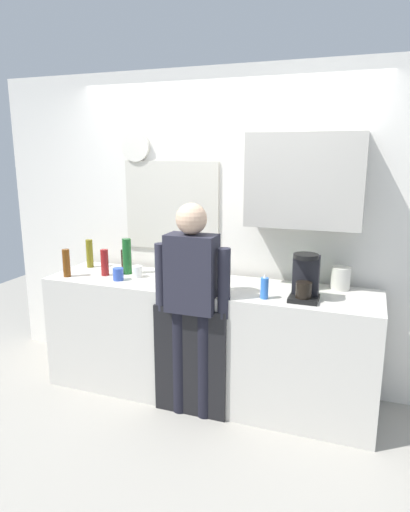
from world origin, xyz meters
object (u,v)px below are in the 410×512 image
object	(u,v)px
cup_white_mug	(137,272)
bottle_dark_sauce	(124,260)
bottle_green_wine	(127,256)
person_at_sink	(192,294)
bottle_amber_beer	(66,263)
bottle_red_vinegar	(105,262)
bottle_clear_soda	(305,271)
storage_canister	(341,278)
bottle_olive_oil	(90,253)
cup_blue_mug	(118,274)
coffee_maker	(305,279)
mixing_bowl	(176,275)
dish_soap	(264,288)

from	to	relation	value
cup_white_mug	bottle_dark_sauce	bearing A→B (deg)	142.54
bottle_green_wine	person_at_sink	distance (m)	0.83
bottle_amber_beer	bottle_red_vinegar	size ratio (longest dim) A/B	1.05
bottle_clear_soda	storage_canister	world-z (taller)	bottle_clear_soda
bottle_amber_beer	person_at_sink	size ratio (longest dim) A/B	0.14
bottle_olive_oil	storage_canister	world-z (taller)	bottle_olive_oil
cup_white_mug	person_at_sink	distance (m)	0.67
bottle_clear_soda	cup_white_mug	distance (m)	1.34
bottle_dark_sauce	bottle_olive_oil	distance (m)	0.34
bottle_red_vinegar	cup_blue_mug	distance (m)	0.21
bottle_amber_beer	cup_blue_mug	xyz separation A→B (m)	(0.45, 0.05, -0.07)
bottle_dark_sauce	bottle_green_wine	bearing A→B (deg)	-49.00
bottle_clear_soda	bottle_green_wine	size ratio (longest dim) A/B	0.93
bottle_green_wine	bottle_dark_sauce	bearing A→B (deg)	131.00
bottle_green_wine	bottle_olive_oil	size ratio (longest dim) A/B	1.20
coffee_maker	mixing_bowl	world-z (taller)	coffee_maker
dish_soap	storage_canister	size ratio (longest dim) A/B	1.06
storage_canister	bottle_clear_soda	bearing A→B (deg)	-157.63
dish_soap	mixing_bowl	bearing A→B (deg)	163.86
dish_soap	bottle_clear_soda	bearing A→B (deg)	52.92
bottle_clear_soda	dish_soap	xyz separation A→B (m)	(-0.23, -0.31, -0.06)
coffee_maker	storage_canister	world-z (taller)	coffee_maker
bottle_red_vinegar	mixing_bowl	world-z (taller)	bottle_red_vinegar
bottle_green_wine	mixing_bowl	size ratio (longest dim) A/B	1.36
bottle_red_vinegar	cup_white_mug	xyz separation A→B (m)	(0.28, 0.04, -0.06)
coffee_maker	bottle_clear_soda	bearing A→B (deg)	98.52
bottle_dark_sauce	cup_white_mug	distance (m)	0.27
bottle_clear_soda	bottle_red_vinegar	size ratio (longest dim) A/B	1.27
mixing_bowl	storage_canister	bearing A→B (deg)	8.48
bottle_green_wine	dish_soap	distance (m)	1.26
coffee_maker	bottle_red_vinegar	xyz separation A→B (m)	(-1.65, 0.06, -0.04)
cup_blue_mug	storage_canister	world-z (taller)	storage_canister
cup_white_mug	bottle_green_wine	bearing A→B (deg)	152.27
bottle_olive_oil	coffee_maker	bearing A→B (deg)	-7.53
cup_white_mug	storage_canister	size ratio (longest dim) A/B	0.56
mixing_bowl	cup_white_mug	bearing A→B (deg)	-173.23
bottle_amber_beer	storage_canister	distance (m)	2.18
bottle_olive_oil	cup_blue_mug	size ratio (longest dim) A/B	2.50
bottle_clear_soda	bottle_dark_sauce	world-z (taller)	bottle_clear_soda
person_at_sink	storage_canister	bearing A→B (deg)	14.04
bottle_amber_beer	bottle_red_vinegar	xyz separation A→B (m)	(0.28, 0.14, -0.01)
bottle_amber_beer	person_at_sink	xyz separation A→B (m)	(1.15, -0.11, -0.10)
bottle_dark_sauce	cup_white_mug	bearing A→B (deg)	-37.46
storage_canister	bottle_green_wine	bearing A→B (deg)	-174.77
storage_canister	person_at_sink	size ratio (longest dim) A/B	0.11
cup_white_mug	person_at_sink	bearing A→B (deg)	-26.25
cup_white_mug	dish_soap	xyz separation A→B (m)	(1.10, -0.19, 0.03)
bottle_olive_oil	person_at_sink	size ratio (longest dim) A/B	0.16
bottle_dark_sauce	storage_canister	xyz separation A→B (m)	(1.80, 0.06, -0.00)
coffee_maker	bottle_green_wine	world-z (taller)	coffee_maker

